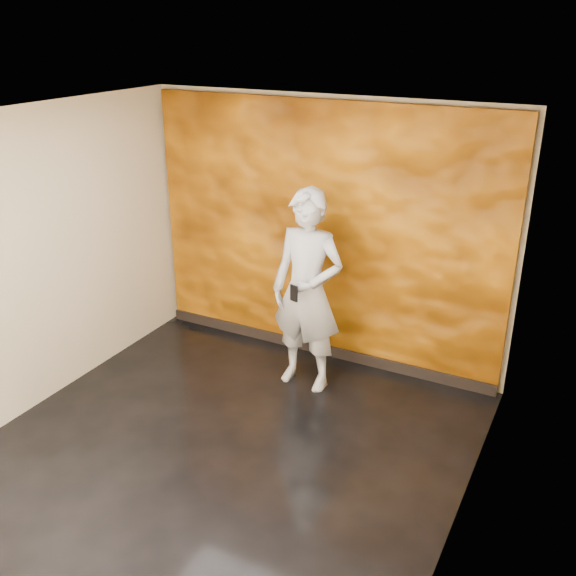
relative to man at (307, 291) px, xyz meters
name	(u,v)px	position (x,y,z in m)	size (l,w,h in m)	color
room	(220,301)	(-0.15, -1.30, 0.38)	(4.02, 4.02, 2.81)	black
feature_wall	(323,235)	(-0.15, 0.66, 0.36)	(3.90, 0.06, 2.75)	orange
baseboard	(319,348)	(-0.15, 0.62, -0.96)	(3.90, 0.04, 0.12)	black
man	(307,291)	(0.00, 0.00, 0.00)	(0.74, 0.49, 2.04)	#959AA4
phone	(294,293)	(0.01, -0.30, 0.10)	(0.09, 0.02, 0.16)	black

